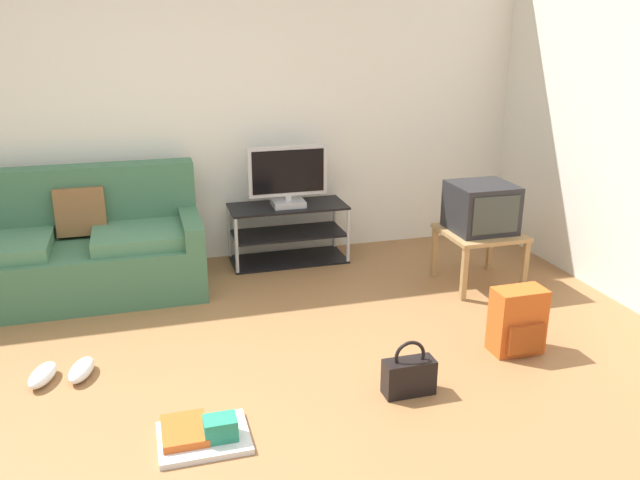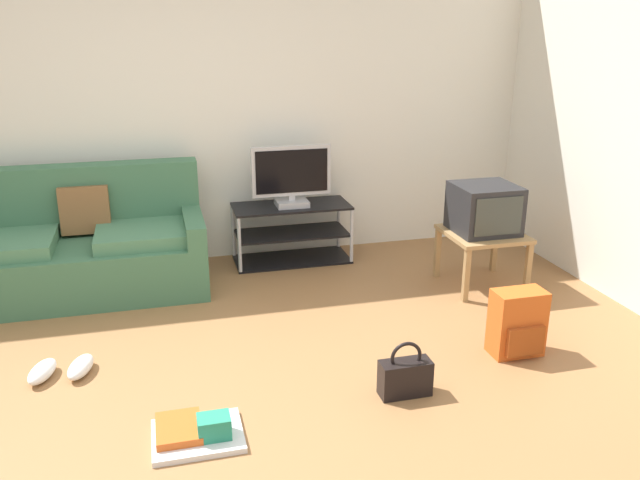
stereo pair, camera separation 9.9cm
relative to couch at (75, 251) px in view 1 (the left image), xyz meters
The scene contains 12 objects.
ground_plane 2.11m from the couch, 67.53° to the right, with size 9.00×9.80×0.02m, color olive.
wall_back 1.40m from the couch, 33.62° to the left, with size 9.00×0.10×2.70m, color silver.
wall_right 4.12m from the couch, 15.71° to the right, with size 0.10×3.60×2.70m, color silver.
couch is the anchor object (origin of this frame).
tv_stand 1.69m from the couch, ahead, with size 0.97×0.43×0.49m.
flat_tv 1.74m from the couch, ahead, with size 0.66×0.22×0.50m.
side_table 3.05m from the couch, 12.83° to the right, with size 0.56×0.56×0.43m.
crt_tv 3.05m from the couch, 12.53° to the right, with size 0.45×0.44×0.36m.
backpack 3.17m from the couch, 32.76° to the right, with size 0.32×0.25×0.41m.
handbag 2.71m from the couch, 47.22° to the right, with size 0.28×0.12×0.32m.
sneakers_pair 1.34m from the couch, 90.67° to the right, with size 0.40×0.29×0.09m.
floor_tray 2.23m from the couch, 71.75° to the right, with size 0.44×0.35×0.14m.
Camera 1 is at (-0.29, -2.93, 1.96)m, focal length 36.45 mm.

